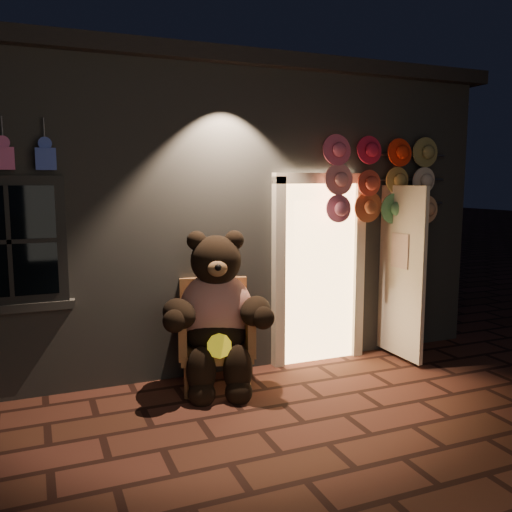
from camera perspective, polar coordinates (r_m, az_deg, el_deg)
ground at (r=4.82m, az=0.43°, el=-17.94°), size 60.00×60.00×0.00m
shop_building at (r=8.17m, az=-10.52°, el=5.22°), size 7.30×5.95×3.51m
wicker_armchair at (r=5.68m, az=-4.35°, el=-8.05°), size 0.88×0.83×1.08m
teddy_bear at (r=5.49m, az=-4.15°, el=-6.06°), size 1.16×1.03×1.65m
hat_rack at (r=6.49m, az=13.43°, el=7.61°), size 1.68×0.22×2.62m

